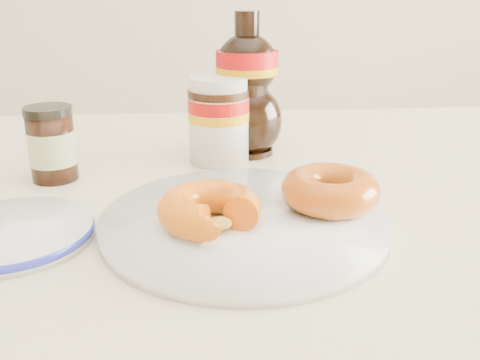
{
  "coord_description": "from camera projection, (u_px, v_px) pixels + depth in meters",
  "views": [
    {
      "loc": [
        -0.1,
        -0.49,
        0.99
      ],
      "look_at": [
        -0.05,
        0.07,
        0.79
      ],
      "focal_mm": 40.0,
      "sensor_mm": 36.0,
      "label": 1
    }
  ],
  "objects": [
    {
      "name": "plate",
      "position": [
        244.0,
        221.0,
        0.55
      ],
      "size": [
        0.3,
        0.3,
        0.01
      ],
      "color": "white",
      "rests_on": "dining_table"
    },
    {
      "name": "dark_jar",
      "position": [
        52.0,
        144.0,
        0.68
      ],
      "size": [
        0.06,
        0.06,
        0.1
      ],
      "rotation": [
        0.0,
        0.0,
        -0.28
      ],
      "color": "black",
      "rests_on": "dining_table"
    },
    {
      "name": "nutella_jar",
      "position": [
        219.0,
        117.0,
        0.74
      ],
      "size": [
        0.08,
        0.08,
        0.12
      ],
      "rotation": [
        0.0,
        0.0,
        -0.39
      ],
      "color": "white",
      "rests_on": "dining_table"
    },
    {
      "name": "donut_bitten",
      "position": [
        209.0,
        209.0,
        0.52
      ],
      "size": [
        0.13,
        0.13,
        0.04
      ],
      "primitive_type": "torus",
      "rotation": [
        0.0,
        0.0,
        -0.39
      ],
      "color": "#C8590B",
      "rests_on": "plate"
    },
    {
      "name": "syrup_bottle",
      "position": [
        247.0,
        85.0,
        0.77
      ],
      "size": [
        0.13,
        0.12,
        0.2
      ],
      "primitive_type": null,
      "rotation": [
        0.0,
        0.0,
        -0.38
      ],
      "color": "black",
      "rests_on": "dining_table"
    },
    {
      "name": "blue_rim_saucer",
      "position": [
        12.0,
        233.0,
        0.52
      ],
      "size": [
        0.16,
        0.16,
        0.02
      ],
      "color": "white",
      "rests_on": "dining_table"
    },
    {
      "name": "dining_table",
      "position": [
        276.0,
        258.0,
        0.67
      ],
      "size": [
        1.4,
        0.9,
        0.75
      ],
      "color": "#F6E9BB",
      "rests_on": "ground"
    },
    {
      "name": "donut_whole",
      "position": [
        330.0,
        190.0,
        0.57
      ],
      "size": [
        0.12,
        0.12,
        0.04
      ],
      "primitive_type": "torus",
      "rotation": [
        0.0,
        0.0,
        -0.19
      ],
      "color": "#9D3A0A",
      "rests_on": "plate"
    }
  ]
}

